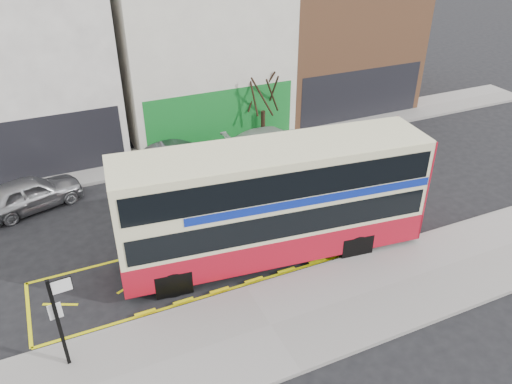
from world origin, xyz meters
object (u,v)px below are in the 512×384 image
car_silver (30,193)px  car_white (273,143)px  bus_stop_post (59,315)px  double_decker_bus (274,201)px  car_grey (179,157)px  street_tree_right (263,84)px

car_silver → car_white: car_white is taller
car_silver → car_white: 11.93m
bus_stop_post → double_decker_bus: bearing=12.9°
double_decker_bus → car_grey: (-1.23, 8.13, -1.65)m
car_grey → street_tree_right: street_tree_right is taller
street_tree_right → car_silver: bearing=-169.9°
bus_stop_post → car_grey: (6.48, 10.49, -1.29)m
bus_stop_post → car_silver: size_ratio=0.71×
bus_stop_post → car_white: bus_stop_post is taller
car_grey → car_white: bearing=-96.2°
car_grey → car_white: size_ratio=0.83×
double_decker_bus → bus_stop_post: bearing=-156.4°
bus_stop_post → car_white: size_ratio=0.59×
bus_stop_post → car_white: (11.44, 10.01, -1.24)m
car_white → street_tree_right: (0.29, 1.86, 2.60)m
car_white → bus_stop_post: bearing=132.1°
double_decker_bus → car_silver: bearing=144.7°
bus_stop_post → car_white: 15.25m
car_silver → bus_stop_post: bearing=165.8°
car_grey → street_tree_right: size_ratio=0.88×
double_decker_bus → bus_stop_post: 8.07m
double_decker_bus → car_grey: double_decker_bus is taller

